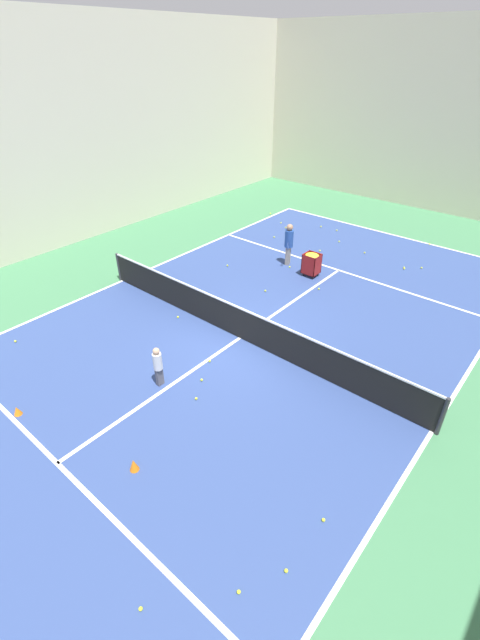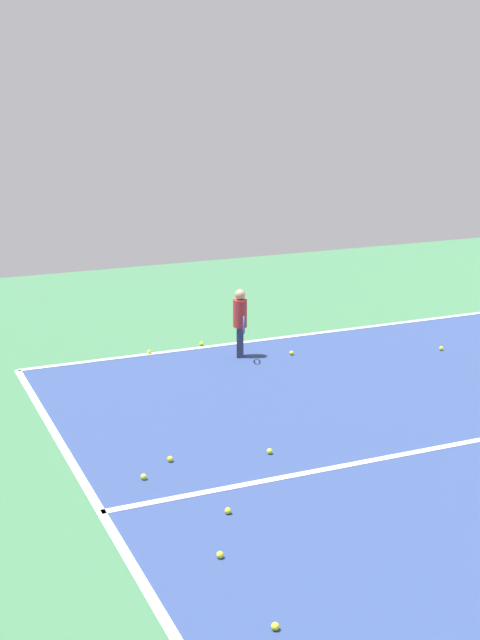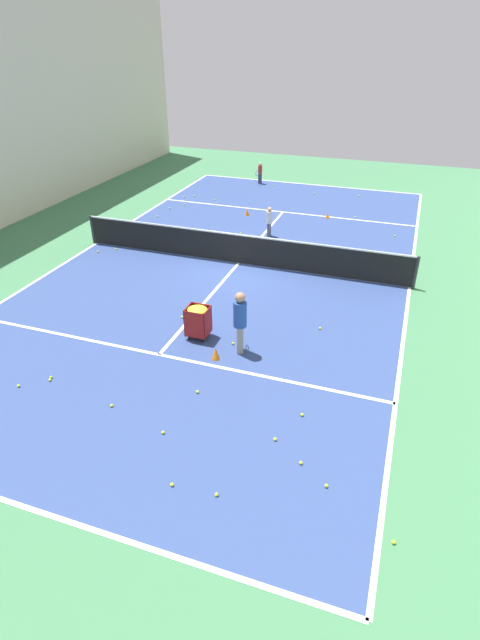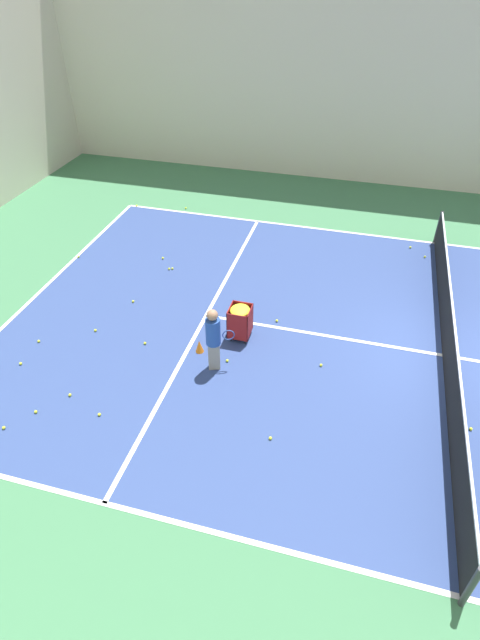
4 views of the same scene
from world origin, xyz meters
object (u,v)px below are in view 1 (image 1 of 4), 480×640
at_px(child_midcourt, 158,364).
at_px(training_cone_1, 134,465).
at_px(ball_cart, 312,260).
at_px(tennis_net, 240,323).
at_px(training_cone_0, 17,411).
at_px(coach_at_net, 289,242).

distance_m(child_midcourt, training_cone_1, 2.73).
height_order(child_midcourt, ball_cart, child_midcourt).
relative_size(tennis_net, child_midcourt, 10.14).
relative_size(child_midcourt, ball_cart, 1.29).
bearing_deg(training_cone_0, ball_cart, 82.48).
bearing_deg(coach_at_net, child_midcourt, -9.64).
bearing_deg(training_cone_1, tennis_net, 105.28).
distance_m(tennis_net, training_cone_0, 6.24).
relative_size(ball_cart, training_cone_1, 3.12).
height_order(coach_at_net, child_midcourt, coach_at_net).
xyz_separation_m(tennis_net, ball_cart, (-0.61, 4.93, 0.08)).
distance_m(coach_at_net, ball_cart, 1.33).
xyz_separation_m(tennis_net, coach_at_net, (-1.87, 5.21, 0.40)).
xyz_separation_m(coach_at_net, child_midcourt, (1.63, -8.16, -0.29)).
distance_m(child_midcourt, ball_cart, 7.89).
bearing_deg(training_cone_1, ball_cart, 101.28).
relative_size(child_midcourt, training_cone_1, 4.02).
bearing_deg(tennis_net, ball_cart, 97.05).
relative_size(training_cone_0, training_cone_1, 0.79).
distance_m(coach_at_net, training_cone_1, 10.82).
xyz_separation_m(tennis_net, training_cone_0, (-2.04, -5.88, -0.44)).
xyz_separation_m(child_midcourt, training_cone_1, (1.63, -2.13, -0.52)).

